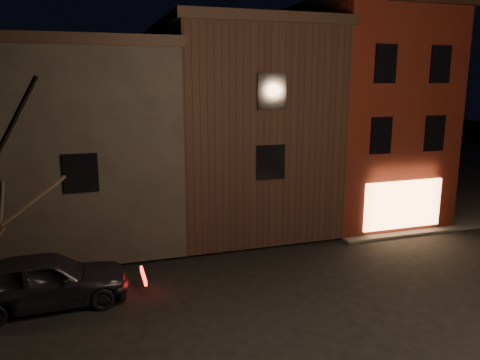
# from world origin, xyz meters

# --- Properties ---
(ground) EXTENTS (120.00, 120.00, 0.00)m
(ground) POSITION_xyz_m (0.00, 0.00, 0.00)
(ground) COLOR black
(ground) RESTS_ON ground
(sidewalk_far_right) EXTENTS (30.00, 30.00, 0.12)m
(sidewalk_far_right) POSITION_xyz_m (20.00, 20.00, 0.06)
(sidewalk_far_right) COLOR #2D2B28
(sidewalk_far_right) RESTS_ON ground
(corner_building) EXTENTS (6.50, 8.50, 10.50)m
(corner_building) POSITION_xyz_m (8.00, 9.47, 5.40)
(corner_building) COLOR #50160E
(corner_building) RESTS_ON ground
(row_building_a) EXTENTS (7.30, 10.30, 9.40)m
(row_building_a) POSITION_xyz_m (1.50, 10.50, 4.83)
(row_building_a) COLOR black
(row_building_a) RESTS_ON ground
(row_building_b) EXTENTS (7.80, 10.30, 8.40)m
(row_building_b) POSITION_xyz_m (-5.75, 10.50, 4.33)
(row_building_b) COLOR black
(row_building_b) RESTS_ON ground
(parked_car_a) EXTENTS (5.12, 2.23, 1.72)m
(parked_car_a) POSITION_xyz_m (-6.98, 3.00, 0.86)
(parked_car_a) COLOR black
(parked_car_a) RESTS_ON ground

